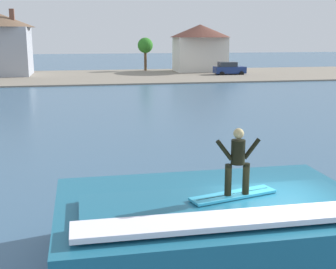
% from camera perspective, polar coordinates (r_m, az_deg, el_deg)
% --- Properties ---
extents(ground_plane, '(260.00, 260.00, 0.00)m').
position_cam_1_polar(ground_plane, '(11.67, 12.88, -15.78)').
color(ground_plane, '#3D607E').
extents(wave_crest, '(7.39, 4.76, 1.78)m').
position_cam_1_polar(wave_crest, '(11.29, 5.54, -11.78)').
color(wave_crest, '#1D6381').
rests_on(wave_crest, ground_plane).
extents(surfboard, '(2.19, 1.01, 0.06)m').
position_cam_1_polar(surfboard, '(10.75, 8.20, -7.53)').
color(surfboard, '#33A5CC').
rests_on(surfboard, wave_crest).
extents(surfer, '(1.07, 0.32, 1.57)m').
position_cam_1_polar(surfer, '(10.44, 8.77, -2.98)').
color(surfer, black).
rests_on(surfer, surfboard).
extents(shoreline_bank, '(120.00, 21.03, 0.16)m').
position_cam_1_polar(shoreline_bank, '(61.35, -7.05, 7.29)').
color(shoreline_bank, gray).
rests_on(shoreline_bank, ground_plane).
extents(car_far_shore, '(4.27, 2.20, 1.86)m').
position_cam_1_polar(car_far_shore, '(63.39, 7.69, 8.22)').
color(car_far_shore, navy).
rests_on(car_far_shore, ground_plane).
extents(house_with_chimney, '(9.41, 9.41, 8.79)m').
position_cam_1_polar(house_with_chimney, '(65.37, -20.38, 10.83)').
color(house_with_chimney, '#9EA3AD').
rests_on(house_with_chimney, ground_plane).
extents(house_gabled_white, '(9.05, 9.05, 6.98)m').
position_cam_1_polar(house_gabled_white, '(68.55, 4.05, 11.22)').
color(house_gabled_white, silver).
rests_on(house_gabled_white, ground_plane).
extents(tree_tall_bare, '(2.30, 2.30, 5.09)m').
position_cam_1_polar(tree_tall_bare, '(69.67, -2.88, 11.06)').
color(tree_tall_bare, brown).
rests_on(tree_tall_bare, ground_plane).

